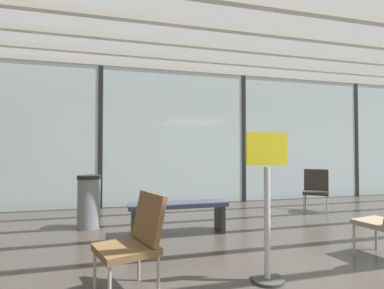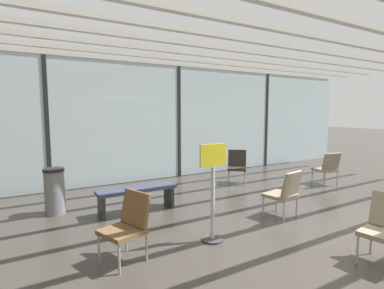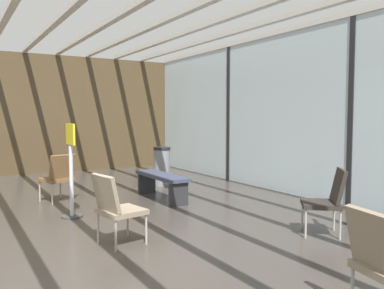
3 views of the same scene
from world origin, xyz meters
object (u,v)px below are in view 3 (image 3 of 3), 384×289
lounge_chair_2 (115,205)px  info_sign (71,173)px  trash_bin (162,166)px  waiting_bench (161,180)px  lounge_chair_0 (328,197)px  lounge_chair_4 (59,175)px

lounge_chair_2 → info_sign: size_ratio=0.60×
trash_bin → waiting_bench: bearing=-26.9°
lounge_chair_2 → info_sign: info_sign is taller
lounge_chair_0 → waiting_bench: size_ratio=0.58×
lounge_chair_4 → waiting_bench: 1.85m
lounge_chair_0 → waiting_bench: 3.26m
lounge_chair_2 → lounge_chair_4: size_ratio=1.00×
info_sign → lounge_chair_0: bearing=45.4°
trash_bin → info_sign: (1.87, -2.47, 0.25)m
lounge_chair_2 → lounge_chair_4: 2.88m
lounge_chair_0 → info_sign: (-2.62, -2.66, 0.18)m
lounge_chair_0 → lounge_chair_4: 4.65m
lounge_chair_4 → info_sign: (1.25, -0.09, 0.18)m
lounge_chair_0 → lounge_chair_4: same height
lounge_chair_2 → waiting_bench: bearing=-48.3°
lounge_chair_0 → lounge_chair_2: size_ratio=1.00×
waiting_bench → info_sign: info_sign is taller
trash_bin → info_sign: info_sign is taller
waiting_bench → info_sign: size_ratio=1.04×
waiting_bench → trash_bin: (-1.35, 0.69, 0.07)m
lounge_chair_0 → waiting_bench: bearing=-124.4°
lounge_chair_0 → trash_bin: (-4.49, -0.19, -0.06)m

